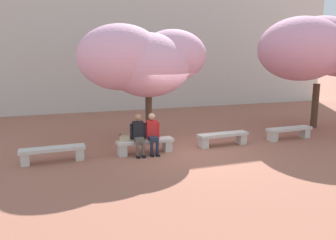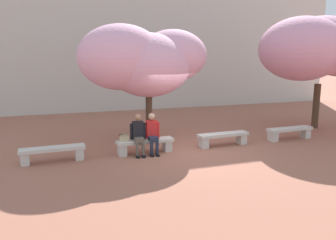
{
  "view_description": "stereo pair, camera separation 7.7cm",
  "coord_description": "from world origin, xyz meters",
  "px_view_note": "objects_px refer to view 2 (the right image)",
  "views": [
    {
      "loc": [
        -4.1,
        -9.84,
        3.0
      ],
      "look_at": [
        -0.56,
        0.2,
        1.0
      ],
      "focal_mm": 35.0,
      "sensor_mm": 36.0,
      "label": 1
    },
    {
      "loc": [
        -4.03,
        -9.86,
        3.0
      ],
      "look_at": [
        -0.56,
        0.2,
        1.0
      ],
      "focal_mm": 35.0,
      "sensor_mm": 36.0,
      "label": 2
    }
  ],
  "objects_px": {
    "stone_bench_west_end": "(53,152)",
    "stone_bench_center": "(223,137)",
    "stone_bench_near_west": "(145,144)",
    "handbag": "(124,137)",
    "cherry_tree_secondary": "(322,48)",
    "person_seated_left": "(138,133)",
    "stone_bench_near_east": "(290,131)",
    "person_seated_right": "(152,132)",
    "cherry_tree_main": "(145,60)"
  },
  "relations": [
    {
      "from": "person_seated_right",
      "to": "handbag",
      "type": "distance_m",
      "value": 0.91
    },
    {
      "from": "person_seated_right",
      "to": "stone_bench_near_west",
      "type": "bearing_deg",
      "value": 166.54
    },
    {
      "from": "person_seated_right",
      "to": "handbag",
      "type": "relative_size",
      "value": 3.81
    },
    {
      "from": "stone_bench_near_west",
      "to": "person_seated_right",
      "type": "relative_size",
      "value": 1.44
    },
    {
      "from": "cherry_tree_secondary",
      "to": "stone_bench_near_west",
      "type": "bearing_deg",
      "value": -170.86
    },
    {
      "from": "stone_bench_center",
      "to": "stone_bench_west_end",
      "type": "bearing_deg",
      "value": 180.0
    },
    {
      "from": "stone_bench_west_end",
      "to": "cherry_tree_secondary",
      "type": "bearing_deg",
      "value": 6.8
    },
    {
      "from": "stone_bench_near_west",
      "to": "stone_bench_near_east",
      "type": "relative_size",
      "value": 1.0
    },
    {
      "from": "stone_bench_near_west",
      "to": "stone_bench_near_east",
      "type": "height_order",
      "value": "same"
    },
    {
      "from": "person_seated_left",
      "to": "person_seated_right",
      "type": "distance_m",
      "value": 0.46
    },
    {
      "from": "person_seated_left",
      "to": "cherry_tree_secondary",
      "type": "xyz_separation_m",
      "value": [
        8.27,
        1.35,
        2.76
      ]
    },
    {
      "from": "stone_bench_near_west",
      "to": "handbag",
      "type": "relative_size",
      "value": 5.49
    },
    {
      "from": "stone_bench_west_end",
      "to": "person_seated_left",
      "type": "height_order",
      "value": "person_seated_left"
    },
    {
      "from": "stone_bench_center",
      "to": "stone_bench_near_east",
      "type": "height_order",
      "value": "same"
    },
    {
      "from": "stone_bench_west_end",
      "to": "cherry_tree_main",
      "type": "relative_size",
      "value": 0.4
    },
    {
      "from": "stone_bench_near_west",
      "to": "stone_bench_near_east",
      "type": "bearing_deg",
      "value": 0.0
    },
    {
      "from": "cherry_tree_secondary",
      "to": "handbag",
      "type": "bearing_deg",
      "value": -171.62
    },
    {
      "from": "stone_bench_near_east",
      "to": "person_seated_right",
      "type": "distance_m",
      "value": 5.41
    },
    {
      "from": "stone_bench_west_end",
      "to": "person_seated_right",
      "type": "relative_size",
      "value": 1.44
    },
    {
      "from": "person_seated_right",
      "to": "stone_bench_west_end",
      "type": "bearing_deg",
      "value": 178.99
    },
    {
      "from": "stone_bench_near_east",
      "to": "cherry_tree_main",
      "type": "relative_size",
      "value": 0.4
    },
    {
      "from": "person_seated_right",
      "to": "stone_bench_center",
      "type": "bearing_deg",
      "value": 1.18
    },
    {
      "from": "handbag",
      "to": "stone_bench_west_end",
      "type": "bearing_deg",
      "value": -179.77
    },
    {
      "from": "stone_bench_center",
      "to": "cherry_tree_main",
      "type": "xyz_separation_m",
      "value": [
        -2.41,
        1.46,
        2.64
      ]
    },
    {
      "from": "stone_bench_near_east",
      "to": "handbag",
      "type": "distance_m",
      "value": 6.3
    },
    {
      "from": "person_seated_right",
      "to": "cherry_tree_main",
      "type": "bearing_deg",
      "value": 83.22
    },
    {
      "from": "stone_bench_near_east",
      "to": "cherry_tree_main",
      "type": "bearing_deg",
      "value": 164.4
    },
    {
      "from": "stone_bench_center",
      "to": "handbag",
      "type": "xyz_separation_m",
      "value": [
        -3.49,
        0.01,
        0.27
      ]
    },
    {
      "from": "stone_bench_west_end",
      "to": "stone_bench_near_west",
      "type": "relative_size",
      "value": 1.0
    },
    {
      "from": "stone_bench_center",
      "to": "stone_bench_near_east",
      "type": "bearing_deg",
      "value": 0.0
    },
    {
      "from": "stone_bench_west_end",
      "to": "stone_bench_near_east",
      "type": "relative_size",
      "value": 1.0
    },
    {
      "from": "stone_bench_near_west",
      "to": "handbag",
      "type": "height_order",
      "value": "handbag"
    },
    {
      "from": "stone_bench_center",
      "to": "cherry_tree_secondary",
      "type": "relative_size",
      "value": 0.33
    },
    {
      "from": "stone_bench_center",
      "to": "stone_bench_near_west",
      "type": "bearing_deg",
      "value": 180.0
    },
    {
      "from": "stone_bench_near_east",
      "to": "cherry_tree_main",
      "type": "distance_m",
      "value": 6.02
    },
    {
      "from": "cherry_tree_main",
      "to": "person_seated_left",
      "type": "bearing_deg",
      "value": -112.85
    },
    {
      "from": "person_seated_left",
      "to": "handbag",
      "type": "bearing_deg",
      "value": 172.09
    },
    {
      "from": "stone_bench_near_east",
      "to": "cherry_tree_main",
      "type": "xyz_separation_m",
      "value": [
        -5.22,
        1.46,
        2.64
      ]
    },
    {
      "from": "stone_bench_near_west",
      "to": "handbag",
      "type": "distance_m",
      "value": 0.73
    },
    {
      "from": "stone_bench_center",
      "to": "cherry_tree_main",
      "type": "height_order",
      "value": "cherry_tree_main"
    },
    {
      "from": "stone_bench_near_west",
      "to": "stone_bench_center",
      "type": "relative_size",
      "value": 1.0
    },
    {
      "from": "person_seated_left",
      "to": "stone_bench_west_end",
      "type": "bearing_deg",
      "value": 178.81
    },
    {
      "from": "stone_bench_near_west",
      "to": "person_seated_right",
      "type": "xyz_separation_m",
      "value": [
        0.22,
        -0.05,
        0.39
      ]
    },
    {
      "from": "person_seated_left",
      "to": "cherry_tree_main",
      "type": "distance_m",
      "value": 2.78
    },
    {
      "from": "stone_bench_west_end",
      "to": "stone_bench_center",
      "type": "xyz_separation_m",
      "value": [
        5.62,
        0.0,
        0.0
      ]
    },
    {
      "from": "stone_bench_center",
      "to": "cherry_tree_main",
      "type": "bearing_deg",
      "value": 148.82
    },
    {
      "from": "stone_bench_near_east",
      "to": "cherry_tree_secondary",
      "type": "relative_size",
      "value": 0.33
    },
    {
      "from": "person_seated_left",
      "to": "stone_bench_near_east",
      "type": "bearing_deg",
      "value": 0.52
    },
    {
      "from": "person_seated_right",
      "to": "stone_bench_near_east",
      "type": "bearing_deg",
      "value": 0.57
    },
    {
      "from": "stone_bench_near_west",
      "to": "person_seated_right",
      "type": "height_order",
      "value": "person_seated_right"
    }
  ]
}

